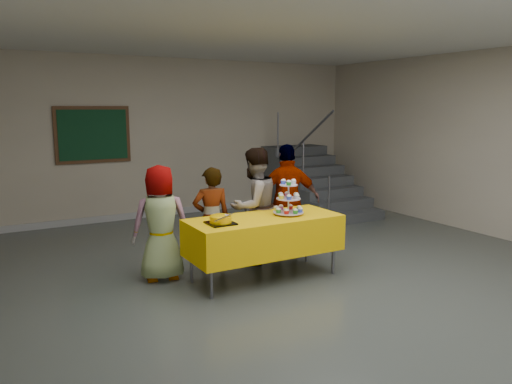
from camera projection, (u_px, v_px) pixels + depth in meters
room_shell at (330, 103)px, 5.15m from camera, size 10.00×10.04×3.02m
bake_table at (264, 234)px, 6.07m from camera, size 1.88×0.78×0.77m
cupcake_stand at (288, 202)px, 6.15m from camera, size 0.38×0.38×0.44m
bear_cake at (221, 219)px, 5.67m from camera, size 0.32×0.36×0.12m
schoolchild_a at (161, 223)px, 6.01m from camera, size 0.76×0.56×1.41m
schoolchild_b at (211, 219)px, 6.39m from camera, size 0.54×0.41×1.34m
schoolchild_c at (254, 206)px, 6.64m from camera, size 0.88×0.76×1.56m
schoolchild_d at (288, 201)px, 6.97m from camera, size 1.00×0.66×1.58m
staircase at (309, 185)px, 10.26m from camera, size 1.30×2.40×2.04m
noticeboard at (93, 135)px, 8.80m from camera, size 1.30×0.05×1.00m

